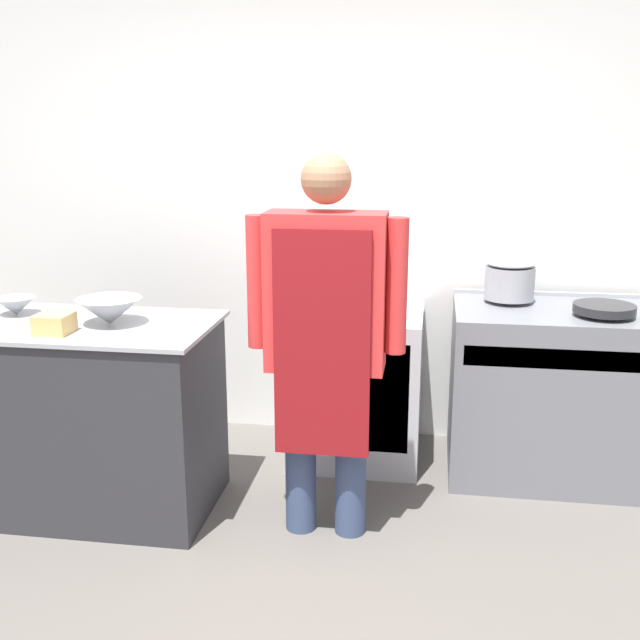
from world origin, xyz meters
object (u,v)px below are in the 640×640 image
(mixing_bowl, at_px, (109,311))
(stock_pot, at_px, (510,279))
(plastic_tub, at_px, (54,324))
(fridge_unit, at_px, (357,385))
(saute_pan, at_px, (604,308))
(stove, at_px, (550,392))
(person_cook, at_px, (326,326))

(mixing_bowl, bearing_deg, stock_pot, 24.02)
(mixing_bowl, distance_m, plastic_tub, 0.25)
(fridge_unit, xyz_separation_m, mixing_bowl, (-1.06, -0.76, 0.56))
(fridge_unit, bearing_deg, plastic_tub, -142.75)
(mixing_bowl, relative_size, stock_pot, 1.16)
(plastic_tub, relative_size, saute_pan, 0.49)
(plastic_tub, relative_size, stock_pot, 0.57)
(stove, xyz_separation_m, person_cook, (-1.08, -0.78, 0.52))
(plastic_tub, bearing_deg, stock_pot, 26.43)
(stock_pot, xyz_separation_m, saute_pan, (0.43, -0.24, -0.09))
(stove, bearing_deg, plastic_tub, -158.56)
(fridge_unit, distance_m, stock_pot, 1.00)
(stove, relative_size, fridge_unit, 1.23)
(stove, xyz_separation_m, mixing_bowl, (-2.09, -0.71, 0.53))
(fridge_unit, bearing_deg, stock_pot, 4.93)
(plastic_tub, bearing_deg, person_cook, 5.08)
(fridge_unit, bearing_deg, stove, -2.99)
(stove, bearing_deg, fridge_unit, 177.01)
(fridge_unit, distance_m, mixing_bowl, 1.42)
(person_cook, height_order, plastic_tub, person_cook)
(mixing_bowl, distance_m, saute_pan, 2.37)
(stock_pot, height_order, saute_pan, stock_pot)
(mixing_bowl, bearing_deg, person_cook, -4.35)
(stove, distance_m, fridge_unit, 1.03)
(person_cook, distance_m, plastic_tub, 1.19)
(mixing_bowl, relative_size, saute_pan, 1.01)
(saute_pan, bearing_deg, person_cook, -152.63)
(fridge_unit, bearing_deg, mixing_bowl, -144.49)
(plastic_tub, distance_m, stock_pot, 2.27)
(stove, relative_size, mixing_bowl, 3.42)
(mixing_bowl, distance_m, stock_pot, 2.03)
(plastic_tub, distance_m, saute_pan, 2.58)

